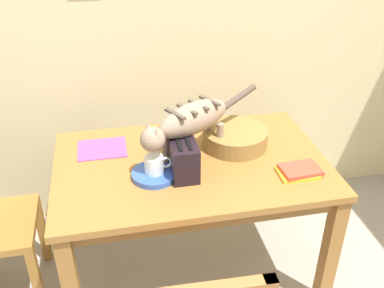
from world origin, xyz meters
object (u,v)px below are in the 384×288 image
cat (189,122)px  magazine (102,149)px  dining_table (192,176)px  saucer_bowl (155,174)px  book_stack (299,171)px  toaster (183,159)px  coffee_mug (155,164)px  wicker_basket (235,137)px

cat → magazine: 0.51m
dining_table → saucer_bowl: bearing=-154.7°
magazine → book_stack: 0.99m
dining_table → magazine: (-0.43, 0.20, 0.09)m
cat → magazine: bearing=35.7°
toaster → saucer_bowl: bearing=177.9°
saucer_bowl → magazine: 0.38m
toaster → cat: bearing=66.3°
dining_table → cat: (-0.01, 0.01, 0.30)m
cat → magazine: (-0.42, 0.19, -0.21)m
cat → magazine: cat is taller
coffee_mug → magazine: size_ratio=0.53×
saucer_bowl → book_stack: (0.67, -0.11, 0.00)m
cat → book_stack: cat is taller
cat → wicker_basket: size_ratio=1.91×
dining_table → cat: size_ratio=2.07×
book_stack → toaster: bearing=168.7°
cat → coffee_mug: cat is taller
toaster → magazine: bearing=140.7°
cat → wicker_basket: cat is taller
wicker_basket → dining_table: bearing=-156.0°
saucer_bowl → coffee_mug: (0.00, 0.00, 0.06)m
cat → saucer_bowl: (-0.19, -0.11, -0.20)m
coffee_mug → magazine: coffee_mug is taller
book_stack → toaster: 0.55m
book_stack → wicker_basket: (-0.22, 0.32, 0.03)m
cat → saucer_bowl: cat is taller
coffee_mug → wicker_basket: bearing=24.7°
dining_table → toaster: 0.21m
dining_table → wicker_basket: size_ratio=3.96×
dining_table → magazine: bearing=154.6°
magazine → toaster: toaster is taller
dining_table → coffee_mug: bearing=-154.3°
dining_table → wicker_basket: wicker_basket is taller
dining_table → toaster: toaster is taller
dining_table → coffee_mug: size_ratio=10.25×
coffee_mug → book_stack: size_ratio=0.64×
coffee_mug → toaster: toaster is taller
saucer_bowl → toaster: size_ratio=1.07×
saucer_bowl → book_stack: 0.68m
saucer_bowl → book_stack: bearing=-9.5°
dining_table → book_stack: book_stack is taller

